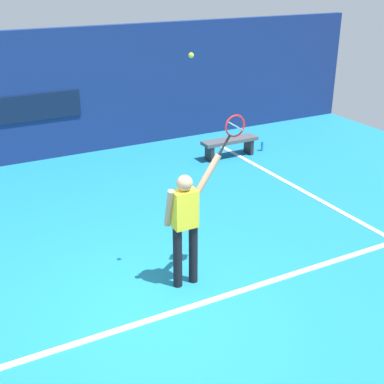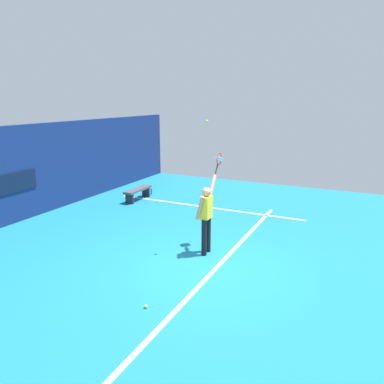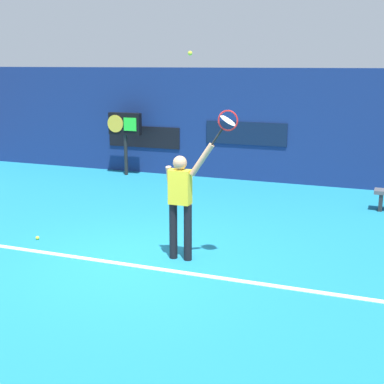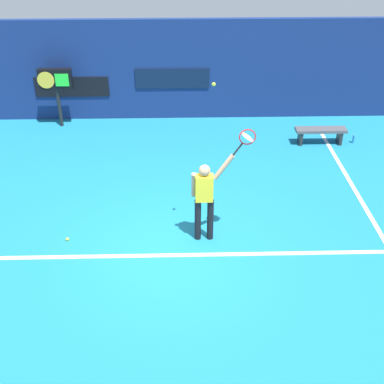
% 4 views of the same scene
% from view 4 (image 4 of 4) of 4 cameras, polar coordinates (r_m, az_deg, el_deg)
% --- Properties ---
extents(ground_plane, '(18.00, 18.00, 0.00)m').
position_cam_4_polar(ground_plane, '(10.00, -2.40, -6.43)').
color(ground_plane, teal).
extents(back_wall, '(18.00, 0.20, 2.96)m').
position_cam_4_polar(back_wall, '(15.28, -2.28, 13.71)').
color(back_wall, navy).
rests_on(back_wall, ground_plane).
extents(sponsor_banner_center, '(2.20, 0.03, 0.60)m').
position_cam_4_polar(sponsor_banner_center, '(15.23, -2.27, 12.81)').
color(sponsor_banner_center, '#0C1933').
extents(sponsor_banner_portside, '(2.20, 0.03, 0.60)m').
position_cam_4_polar(sponsor_banner_portside, '(15.64, -13.54, 11.56)').
color(sponsor_banner_portside, black).
extents(court_baseline, '(10.00, 0.10, 0.01)m').
position_cam_4_polar(court_baseline, '(9.82, -2.41, -7.22)').
color(court_baseline, white).
rests_on(court_baseline, ground_plane).
extents(court_sideline, '(0.10, 7.00, 0.01)m').
position_cam_4_polar(court_sideline, '(12.35, 18.21, -0.05)').
color(court_sideline, white).
rests_on(court_sideline, ground_plane).
extents(tennis_player, '(0.80, 0.31, 1.92)m').
position_cam_4_polar(tennis_player, '(9.70, 1.45, -0.47)').
color(tennis_player, black).
rests_on(tennis_player, ground_plane).
extents(tennis_racket, '(0.48, 0.27, 0.60)m').
position_cam_4_polar(tennis_racket, '(9.18, 6.21, 6.09)').
color(tennis_racket, black).
extents(tennis_ball, '(0.07, 0.07, 0.07)m').
position_cam_4_polar(tennis_ball, '(8.81, 2.49, 12.16)').
color(tennis_ball, '#CCE033').
extents(scoreboard_clock, '(0.96, 0.20, 1.75)m').
position_cam_4_polar(scoreboard_clock, '(15.16, -15.30, 12.02)').
color(scoreboard_clock, black).
rests_on(scoreboard_clock, ground_plane).
extents(court_bench, '(1.40, 0.36, 0.45)m').
position_cam_4_polar(court_bench, '(14.36, 14.45, 6.61)').
color(court_bench, '#4C4C51').
rests_on(court_bench, ground_plane).
extents(water_bottle, '(0.07, 0.07, 0.24)m').
position_cam_4_polar(water_bottle, '(14.73, 17.94, 5.77)').
color(water_bottle, '#338CD8').
rests_on(water_bottle, ground_plane).
extents(spare_ball, '(0.07, 0.07, 0.07)m').
position_cam_4_polar(spare_ball, '(10.48, -14.01, -5.24)').
color(spare_ball, '#CCE033').
rests_on(spare_ball, ground_plane).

